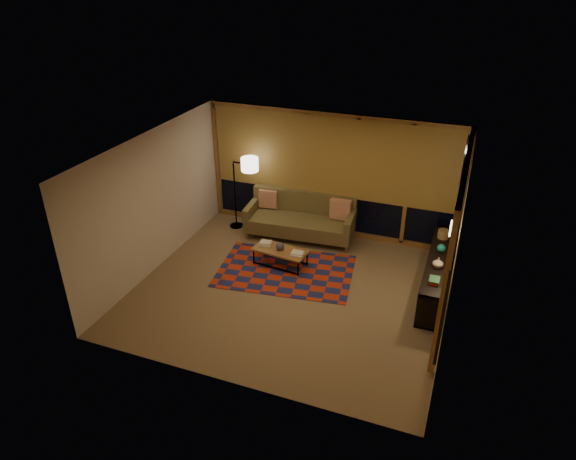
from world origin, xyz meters
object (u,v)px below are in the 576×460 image
(sofa, at_px, (300,218))
(bookshelf, at_px, (437,273))
(floor_lamp, at_px, (235,192))
(coffee_table, at_px, (280,257))

(sofa, relative_size, bookshelf, 0.88)
(floor_lamp, height_order, bookshelf, floor_lamp)
(bookshelf, bearing_deg, sofa, 162.18)
(coffee_table, bearing_deg, bookshelf, 11.31)
(floor_lamp, distance_m, bookshelf, 4.66)
(floor_lamp, xyz_separation_m, bookshelf, (4.53, -0.95, -0.53))
(sofa, xyz_separation_m, coffee_table, (0.02, -1.23, -0.29))
(floor_lamp, bearing_deg, bookshelf, -9.95)
(coffee_table, distance_m, floor_lamp, 2.08)
(sofa, distance_m, bookshelf, 3.15)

